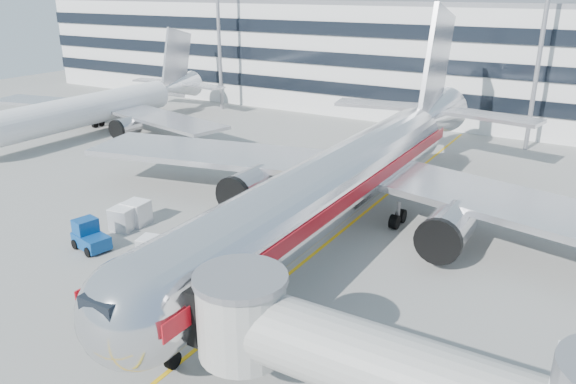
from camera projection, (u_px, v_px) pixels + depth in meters
The scene contains 13 objects.
ground at pixel (264, 295), 33.67m from camera, with size 180.00×180.00×0.00m, color gray.
lead_in_line at pixel (337, 235), 41.73m from camera, with size 0.25×70.00×0.01m, color #EDB00C.
main_jet at pixel (349, 175), 41.65m from camera, with size 50.95×48.70×16.06m.
terminal at pixel (492, 60), 77.64m from camera, with size 150.00×24.25×15.60m.
light_mast_west at pixel (218, 5), 79.21m from camera, with size 2.40×1.20×25.45m.
light_mast_centre at pixel (546, 12), 58.50m from camera, with size 2.40×1.20×25.45m.
second_jet at pixel (98, 107), 70.00m from camera, with size 38.21×36.52×12.04m.
belt_loader at pixel (206, 258), 37.02m from camera, with size 4.17×1.65×1.98m.
baggage_tug at pixel (90, 236), 39.29m from camera, with size 3.10×2.30×2.12m.
cargo_container_left at pixel (123, 218), 42.42m from camera, with size 1.89×1.89×1.77m.
cargo_container_right at pixel (137, 213), 43.36m from camera, with size 1.88×1.88×1.84m.
cargo_container_front at pixel (150, 248), 37.97m from camera, with size 1.72×1.72×1.51m.
ramp_worker at pixel (115, 279), 33.46m from camera, with size 0.70×0.46×1.93m, color #8BD916.
Camera 1 is at (16.39, -24.54, 17.42)m, focal length 35.00 mm.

